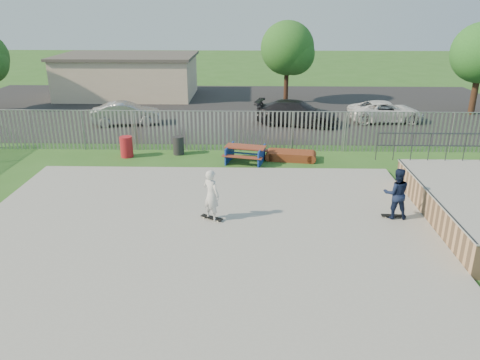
{
  "coord_description": "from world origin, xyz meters",
  "views": [
    {
      "loc": [
        1.61,
        -13.39,
        7.0
      ],
      "look_at": [
        1.22,
        2.0,
        1.1
      ],
      "focal_mm": 35.0,
      "sensor_mm": 36.0,
      "label": 1
    }
  ],
  "objects_px": {
    "picnic_table": "(245,154)",
    "trash_bin_red": "(126,147)",
    "car_white": "(386,111)",
    "skater_navy": "(396,193)",
    "skater_white": "(211,195)",
    "funbox": "(291,156)",
    "car_silver": "(126,114)",
    "tree_mid": "(287,48)",
    "car_dark": "(297,113)",
    "trash_bin_grey": "(178,145)"
  },
  "relations": [
    {
      "from": "picnic_table",
      "to": "funbox",
      "type": "relative_size",
      "value": 1.03
    },
    {
      "from": "car_silver",
      "to": "trash_bin_red",
      "type": "bearing_deg",
      "value": -176.61
    },
    {
      "from": "funbox",
      "to": "tree_mid",
      "type": "relative_size",
      "value": 0.36
    },
    {
      "from": "funbox",
      "to": "tree_mid",
      "type": "distance_m",
      "value": 13.6
    },
    {
      "from": "trash_bin_red",
      "to": "funbox",
      "type": "bearing_deg",
      "value": -1.77
    },
    {
      "from": "car_silver",
      "to": "skater_white",
      "type": "height_order",
      "value": "skater_white"
    },
    {
      "from": "car_white",
      "to": "skater_navy",
      "type": "height_order",
      "value": "skater_navy"
    },
    {
      "from": "funbox",
      "to": "skater_navy",
      "type": "bearing_deg",
      "value": -57.35
    },
    {
      "from": "trash_bin_red",
      "to": "skater_navy",
      "type": "height_order",
      "value": "skater_navy"
    },
    {
      "from": "trash_bin_red",
      "to": "car_white",
      "type": "distance_m",
      "value": 16.01
    },
    {
      "from": "funbox",
      "to": "car_dark",
      "type": "distance_m",
      "value": 6.71
    },
    {
      "from": "tree_mid",
      "to": "car_dark",
      "type": "bearing_deg",
      "value": -87.79
    },
    {
      "from": "picnic_table",
      "to": "trash_bin_red",
      "type": "xyz_separation_m",
      "value": [
        -5.7,
        0.67,
        0.1
      ]
    },
    {
      "from": "trash_bin_grey",
      "to": "car_silver",
      "type": "height_order",
      "value": "car_silver"
    },
    {
      "from": "car_dark",
      "to": "car_white",
      "type": "distance_m",
      "value": 5.62
    },
    {
      "from": "skater_white",
      "to": "skater_navy",
      "type": "bearing_deg",
      "value": -138.62
    },
    {
      "from": "tree_mid",
      "to": "skater_navy",
      "type": "relative_size",
      "value": 3.31
    },
    {
      "from": "trash_bin_red",
      "to": "car_white",
      "type": "height_order",
      "value": "car_white"
    },
    {
      "from": "car_white",
      "to": "skater_navy",
      "type": "bearing_deg",
      "value": 163.16
    },
    {
      "from": "car_dark",
      "to": "car_silver",
      "type": "bearing_deg",
      "value": 104.41
    },
    {
      "from": "funbox",
      "to": "trash_bin_red",
      "type": "xyz_separation_m",
      "value": [
        -7.83,
        0.24,
        0.3
      ]
    },
    {
      "from": "picnic_table",
      "to": "skater_navy",
      "type": "xyz_separation_m",
      "value": [
        5.11,
        -6.12,
        0.63
      ]
    },
    {
      "from": "skater_navy",
      "to": "skater_white",
      "type": "height_order",
      "value": "same"
    },
    {
      "from": "car_silver",
      "to": "car_white",
      "type": "xyz_separation_m",
      "value": [
        15.8,
        1.14,
        -0.04
      ]
    },
    {
      "from": "car_silver",
      "to": "tree_mid",
      "type": "xyz_separation_m",
      "value": [
        10.01,
        6.63,
        3.22
      ]
    },
    {
      "from": "tree_mid",
      "to": "funbox",
      "type": "bearing_deg",
      "value": -92.67
    },
    {
      "from": "trash_bin_grey",
      "to": "car_silver",
      "type": "distance_m",
      "value": 6.98
    },
    {
      "from": "trash_bin_grey",
      "to": "car_dark",
      "type": "height_order",
      "value": "car_dark"
    },
    {
      "from": "picnic_table",
      "to": "car_silver",
      "type": "height_order",
      "value": "car_silver"
    },
    {
      "from": "car_white",
      "to": "tree_mid",
      "type": "height_order",
      "value": "tree_mid"
    },
    {
      "from": "picnic_table",
      "to": "skater_navy",
      "type": "height_order",
      "value": "skater_navy"
    },
    {
      "from": "trash_bin_grey",
      "to": "skater_white",
      "type": "bearing_deg",
      "value": -73.48
    },
    {
      "from": "car_white",
      "to": "car_dark",
      "type": "bearing_deg",
      "value": 96.51
    },
    {
      "from": "car_silver",
      "to": "skater_white",
      "type": "xyz_separation_m",
      "value": [
        6.23,
        -13.29,
        0.34
      ]
    },
    {
      "from": "car_silver",
      "to": "car_white",
      "type": "distance_m",
      "value": 15.84
    },
    {
      "from": "car_white",
      "to": "tree_mid",
      "type": "xyz_separation_m",
      "value": [
        -5.79,
        5.49,
        3.26
      ]
    },
    {
      "from": "tree_mid",
      "to": "skater_white",
      "type": "distance_m",
      "value": 20.48
    },
    {
      "from": "car_white",
      "to": "tree_mid",
      "type": "relative_size",
      "value": 0.78
    },
    {
      "from": "trash_bin_grey",
      "to": "car_silver",
      "type": "relative_size",
      "value": 0.22
    },
    {
      "from": "car_dark",
      "to": "funbox",
      "type": "bearing_deg",
      "value": -174.05
    },
    {
      "from": "skater_navy",
      "to": "trash_bin_grey",
      "type": "bearing_deg",
      "value": -38.3
    },
    {
      "from": "funbox",
      "to": "car_dark",
      "type": "relative_size",
      "value": 0.42
    },
    {
      "from": "car_silver",
      "to": "car_white",
      "type": "bearing_deg",
      "value": -96.66
    },
    {
      "from": "skater_navy",
      "to": "car_silver",
      "type": "bearing_deg",
      "value": -43.81
    },
    {
      "from": "trash_bin_red",
      "to": "trash_bin_grey",
      "type": "relative_size",
      "value": 1.12
    },
    {
      "from": "car_dark",
      "to": "skater_navy",
      "type": "distance_m",
      "value": 13.35
    },
    {
      "from": "skater_navy",
      "to": "picnic_table",
      "type": "bearing_deg",
      "value": -47.57
    },
    {
      "from": "trash_bin_red",
      "to": "trash_bin_grey",
      "type": "distance_m",
      "value": 2.47
    },
    {
      "from": "trash_bin_red",
      "to": "skater_white",
      "type": "distance_m",
      "value": 8.51
    },
    {
      "from": "trash_bin_grey",
      "to": "picnic_table",
      "type": "bearing_deg",
      "value": -19.15
    }
  ]
}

